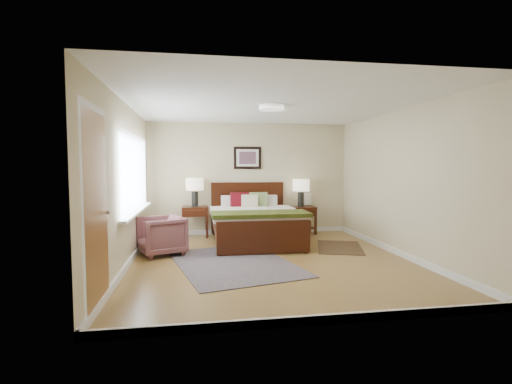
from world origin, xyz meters
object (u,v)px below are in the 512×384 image
lamp_right (301,187)px  rug_persian (233,263)px  bed (254,216)px  lamp_left (195,186)px  nightstand_left (195,212)px  nightstand_right (301,217)px  armchair (161,236)px

lamp_right → rug_persian: size_ratio=0.26×
lamp_right → rug_persian: (-1.77, -2.35, -1.05)m
lamp_right → bed: bearing=-145.5°
lamp_left → rug_persian: 2.66m
nightstand_left → lamp_right: lamp_right is taller
nightstand_right → armchair: size_ratio=0.85×
nightstand_right → lamp_right: 0.68m
lamp_left → lamp_right: size_ratio=1.00×
bed → lamp_left: bearing=145.1°
bed → nightstand_left: bearing=145.9°
nightstand_left → armchair: size_ratio=0.90×
nightstand_right → rug_persian: (-1.77, -2.33, -0.37)m
armchair → rug_persian: armchair is taller
lamp_right → rug_persian: bearing=-127.1°
bed → armchair: bearing=-156.6°
bed → rug_persian: bed is taller
lamp_left → lamp_right: (2.37, 0.00, -0.04)m
bed → nightstand_left: 1.42m
nightstand_left → armchair: 1.67m
lamp_left → nightstand_left: bearing=-90.0°
bed → armchair: 1.92m
nightstand_right → lamp_left: size_ratio=1.02×
nightstand_left → rug_persian: nightstand_left is taller
lamp_right → rug_persian: lamp_right is taller
nightstand_left → armchair: (-0.57, -1.55, -0.20)m
nightstand_left → nightstand_right: 2.38m
lamp_left → armchair: bearing=-109.9°
rug_persian → nightstand_left: bearing=91.0°
nightstand_right → rug_persian: bearing=-127.2°
rug_persian → armchair: bearing=133.2°
armchair → lamp_left: bearing=139.2°
armchair → rug_persian: size_ratio=0.31×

